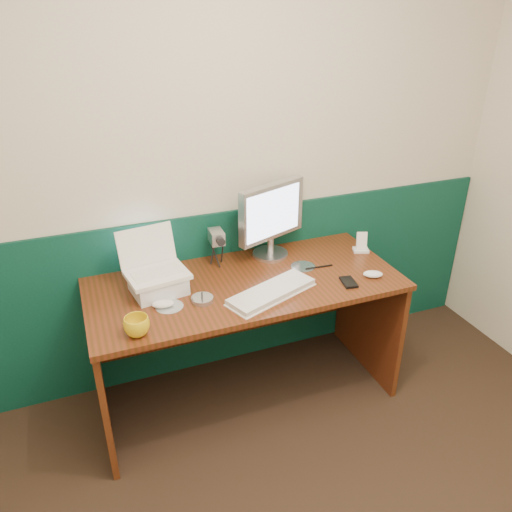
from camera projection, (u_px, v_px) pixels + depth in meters
name	position (u px, v px, depth m)	size (l,w,h in m)	color
back_wall	(216.00, 168.00, 2.63)	(3.50, 0.04, 2.50)	beige
wainscot	(221.00, 291.00, 2.96)	(3.48, 0.02, 1.00)	#073027
desk	(246.00, 341.00, 2.73)	(1.60, 0.70, 0.75)	#3E210B
laptop_riser	(158.00, 284.00, 2.45)	(0.25, 0.21, 0.09)	silver
laptop	(155.00, 255.00, 2.38)	(0.29, 0.22, 0.24)	white
monitor	(271.00, 220.00, 2.73)	(0.43, 0.12, 0.43)	#BDBCC1
keyboard	(272.00, 293.00, 2.44)	(0.46, 0.15, 0.03)	silver
mouse_right	(373.00, 274.00, 2.60)	(0.10, 0.06, 0.03)	white
mouse_left	(163.00, 304.00, 2.34)	(0.10, 0.06, 0.03)	white
mug	(137.00, 326.00, 2.13)	(0.11, 0.11, 0.09)	gold
camcorder	(217.00, 247.00, 2.68)	(0.09, 0.13, 0.21)	#B1B1B6
cd_spindle	(202.00, 299.00, 2.39)	(0.11, 0.11, 0.02)	#AFB4BF
cd_loose_a	(169.00, 306.00, 2.35)	(0.13, 0.13, 0.00)	silver
cd_loose_b	(303.00, 266.00, 2.71)	(0.13, 0.13, 0.00)	#AFB7C0
pen	(319.00, 267.00, 2.70)	(0.01, 0.01, 0.15)	black
papers	(292.00, 282.00, 2.56)	(0.14, 0.09, 0.00)	silver
dock	(361.00, 250.00, 2.87)	(0.09, 0.06, 0.02)	silver
music_player	(362.00, 241.00, 2.84)	(0.06, 0.01, 0.10)	white
pda	(349.00, 282.00, 2.54)	(0.07, 0.11, 0.01)	black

